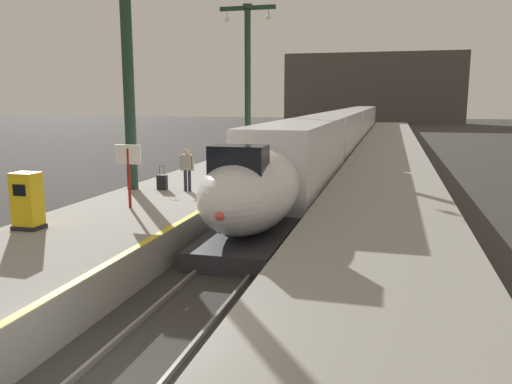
# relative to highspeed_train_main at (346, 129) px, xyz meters

# --- Properties ---
(platform_left) EXTENTS (4.80, 110.00, 1.05)m
(platform_left) POSITION_rel_highspeed_train_main_xyz_m (-4.05, -17.57, -1.45)
(platform_left) COLOR gray
(platform_left) RESTS_ON ground
(platform_right) EXTENTS (4.80, 110.00, 1.05)m
(platform_right) POSITION_rel_highspeed_train_main_xyz_m (4.05, -17.57, -1.45)
(platform_right) COLOR gray
(platform_right) RESTS_ON ground
(platform_left_safety_stripe) EXTENTS (0.20, 107.80, 0.01)m
(platform_left_safety_stripe) POSITION_rel_highspeed_train_main_xyz_m (-1.77, -17.57, -0.92)
(platform_left_safety_stripe) COLOR yellow
(platform_left_safety_stripe) RESTS_ON platform_left
(rail_main_left) EXTENTS (0.08, 110.00, 0.12)m
(rail_main_left) POSITION_rel_highspeed_train_main_xyz_m (-0.75, -14.82, -1.91)
(rail_main_left) COLOR slate
(rail_main_left) RESTS_ON ground
(rail_main_right) EXTENTS (0.08, 110.00, 0.12)m
(rail_main_right) POSITION_rel_highspeed_train_main_xyz_m (0.75, -14.82, -1.91)
(rail_main_right) COLOR slate
(rail_main_right) RESTS_ON ground
(highspeed_train_main) EXTENTS (2.92, 75.00, 3.60)m
(highspeed_train_main) POSITION_rel_highspeed_train_main_xyz_m (0.00, 0.00, 0.00)
(highspeed_train_main) COLOR silver
(highspeed_train_main) RESTS_ON ground
(station_column_mid) EXTENTS (4.00, 0.68, 8.63)m
(station_column_mid) POSITION_rel_highspeed_train_main_xyz_m (-5.90, -30.28, 4.31)
(station_column_mid) COLOR #1E3828
(station_column_mid) RESTS_ON platform_left
(station_column_far) EXTENTS (4.00, 0.68, 10.11)m
(station_column_far) POSITION_rel_highspeed_train_main_xyz_m (-5.90, -12.89, 5.09)
(station_column_far) COLOR #1E3828
(station_column_far) RESTS_ON platform_left
(passenger_near_edge) EXTENTS (0.57, 0.23, 1.69)m
(passenger_near_edge) POSITION_rel_highspeed_train_main_xyz_m (-3.55, -30.18, 0.07)
(passenger_near_edge) COLOR #23232D
(passenger_near_edge) RESTS_ON platform_left
(rolling_suitcase) EXTENTS (0.40, 0.22, 0.98)m
(rolling_suitcase) POSITION_rel_highspeed_train_main_xyz_m (-4.68, -30.12, -0.62)
(rolling_suitcase) COLOR black
(rolling_suitcase) RESTS_ON platform_left
(ticket_machine_yellow) EXTENTS (0.76, 0.62, 1.60)m
(ticket_machine_yellow) POSITION_rel_highspeed_train_main_xyz_m (-5.55, -37.00, -0.18)
(ticket_machine_yellow) COLOR yellow
(ticket_machine_yellow) RESTS_ON platform_left
(departure_info_board) EXTENTS (0.90, 0.10, 2.12)m
(departure_info_board) POSITION_rel_highspeed_train_main_xyz_m (-4.19, -33.68, 0.58)
(departure_info_board) COLOR maroon
(departure_info_board) RESTS_ON platform_left
(terminus_back_wall) EXTENTS (36.00, 2.00, 14.00)m
(terminus_back_wall) POSITION_rel_highspeed_train_main_xyz_m (0.00, 59.68, 5.03)
(terminus_back_wall) COLOR #4C4742
(terminus_back_wall) RESTS_ON ground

